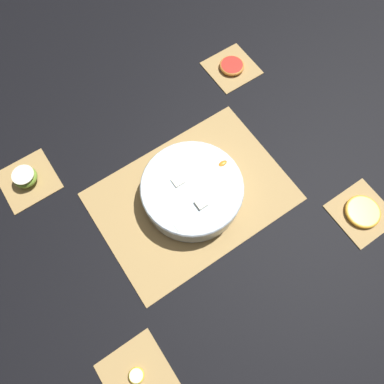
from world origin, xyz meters
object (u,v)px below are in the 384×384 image
orange_slice_whole (363,212)px  banana_coin_single (136,375)px  grapefruit_slice (232,66)px  fruit_salad_bowl (192,191)px  apple_half (25,177)px

orange_slice_whole → banana_coin_single: 0.70m
banana_coin_single → grapefruit_slice: grapefruit_slice is taller
fruit_salad_bowl → orange_slice_whole: fruit_salad_bowl is taller
grapefruit_slice → apple_half: bearing=180.0°
grapefruit_slice → banana_coin_single: bearing=-140.0°
fruit_salad_bowl → apple_half: fruit_salad_bowl is taller
orange_slice_whole → grapefruit_slice: 0.58m
fruit_salad_bowl → banana_coin_single: (-0.35, -0.29, -0.03)m
fruit_salad_bowl → grapefruit_slice: (0.35, 0.29, -0.03)m
orange_slice_whole → grapefruit_slice: grapefruit_slice is taller
fruit_salad_bowl → grapefruit_slice: size_ratio=3.44×
apple_half → banana_coin_single: apple_half is taller
orange_slice_whole → fruit_salad_bowl: bearing=140.1°
fruit_salad_bowl → banana_coin_single: 0.45m
apple_half → orange_slice_whole: 0.91m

